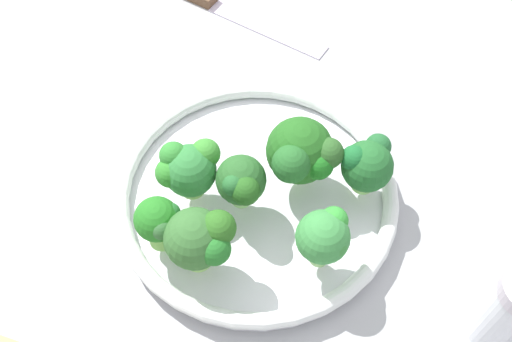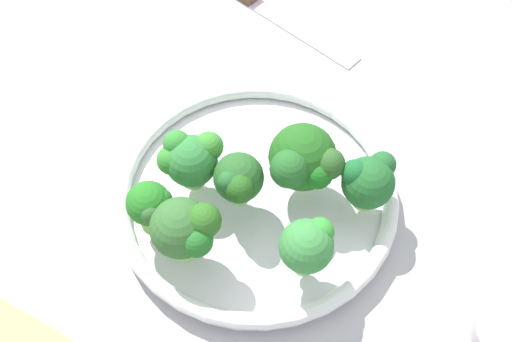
% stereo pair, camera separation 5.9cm
% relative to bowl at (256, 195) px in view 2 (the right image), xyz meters
% --- Properties ---
extents(ground_plane, '(1.30, 1.30, 0.03)m').
position_rel_bowl_xyz_m(ground_plane, '(0.04, 0.03, -0.03)').
color(ground_plane, '#A3A4A8').
extents(bowl, '(0.29, 0.29, 0.03)m').
position_rel_bowl_xyz_m(bowl, '(0.00, 0.00, 0.00)').
color(bowl, silver).
rests_on(bowl, ground_plane).
extents(broccoli_floret_0, '(0.06, 0.06, 0.06)m').
position_rel_bowl_xyz_m(broccoli_floret_0, '(0.06, 0.02, 0.05)').
color(broccoli_floret_0, '#7DB356').
rests_on(broccoli_floret_0, bowl).
extents(broccoli_floret_1, '(0.05, 0.05, 0.07)m').
position_rel_bowl_xyz_m(broccoli_floret_1, '(-0.08, 0.05, 0.06)').
color(broccoli_floret_1, '#87BC67').
rests_on(broccoli_floret_1, bowl).
extents(broccoli_floret_2, '(0.08, 0.08, 0.07)m').
position_rel_bowl_xyz_m(broccoli_floret_2, '(-0.04, -0.03, 0.06)').
color(broccoli_floret_2, '#84BF5D').
rests_on(broccoli_floret_2, bowl).
extents(broccoli_floret_3, '(0.06, 0.06, 0.07)m').
position_rel_bowl_xyz_m(broccoli_floret_3, '(0.02, 0.09, 0.06)').
color(broccoli_floret_3, '#9FDA6C').
rests_on(broccoli_floret_3, bowl).
extents(broccoli_floret_4, '(0.04, 0.04, 0.06)m').
position_rel_bowl_xyz_m(broccoli_floret_4, '(0.06, 0.09, 0.05)').
color(broccoli_floret_4, '#76BA4E').
rests_on(broccoli_floret_4, bowl).
extents(broccoli_floret_5, '(0.05, 0.06, 0.06)m').
position_rel_bowl_xyz_m(broccoli_floret_5, '(-0.10, -0.04, 0.05)').
color(broccoli_floret_5, '#90CD68').
rests_on(broccoli_floret_5, bowl).
extents(broccoli_floret_6, '(0.05, 0.05, 0.06)m').
position_rel_bowl_xyz_m(broccoli_floret_6, '(0.01, 0.02, 0.05)').
color(broccoli_floret_6, '#90C871').
rests_on(broccoli_floret_6, bowl).
extents(knife, '(0.26, 0.08, 0.01)m').
position_rel_bowl_xyz_m(knife, '(0.16, -0.27, -0.01)').
color(knife, silver).
rests_on(knife, ground_plane).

